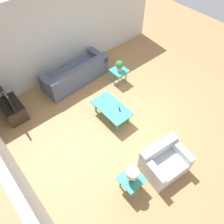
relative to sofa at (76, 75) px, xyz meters
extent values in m
plane|color=#A87A4C|center=(-2.33, -0.17, -0.29)|extent=(14.00, 14.00, 0.00)
cube|color=silver|center=(-2.33, 2.89, 1.06)|extent=(7.20, 0.12, 2.70)
cube|color=silver|center=(0.73, -0.17, 1.06)|extent=(0.12, 7.20, 2.70)
cube|color=#4C566B|center=(0.05, 0.00, -0.08)|extent=(0.97, 2.22, 0.42)
cube|color=#4C566B|center=(-0.28, -0.02, 0.30)|extent=(0.33, 2.18, 0.32)
cube|color=#4C566B|center=(0.10, -0.98, 0.24)|extent=(0.85, 0.25, 0.21)
cube|color=#4C566B|center=(-0.01, 0.99, 0.24)|extent=(0.85, 0.25, 0.21)
cube|color=silver|center=(-3.94, 0.20, -0.08)|extent=(0.88, 1.08, 0.41)
cube|color=silver|center=(-3.66, 0.16, 0.29)|extent=(0.31, 1.01, 0.32)
cube|color=silver|center=(-3.89, 0.61, 0.23)|extent=(0.79, 0.25, 0.21)
cube|color=silver|center=(-3.99, -0.22, 0.23)|extent=(0.79, 0.25, 0.21)
cube|color=teal|center=(-1.92, 0.11, 0.14)|extent=(1.15, 0.63, 0.04)
cylinder|color=teal|center=(-2.39, -0.11, -0.08)|extent=(0.05, 0.05, 0.40)
cylinder|color=teal|center=(-1.45, -0.11, -0.08)|extent=(0.05, 0.05, 0.40)
cylinder|color=teal|center=(-2.39, 0.32, -0.08)|extent=(0.05, 0.05, 0.40)
cylinder|color=teal|center=(-1.45, 0.32, -0.08)|extent=(0.05, 0.05, 0.40)
cube|color=teal|center=(-0.91, -1.06, 0.18)|extent=(0.48, 0.48, 0.04)
cylinder|color=teal|center=(-1.08, -1.22, -0.06)|extent=(0.04, 0.04, 0.44)
cylinder|color=teal|center=(-0.75, -1.22, -0.06)|extent=(0.04, 0.04, 0.44)
cylinder|color=teal|center=(-1.08, -0.90, -0.06)|extent=(0.04, 0.04, 0.44)
cylinder|color=teal|center=(-0.75, -0.90, -0.06)|extent=(0.04, 0.04, 0.44)
cube|color=teal|center=(-3.75, 1.11, 0.18)|extent=(0.48, 0.48, 0.04)
cylinder|color=teal|center=(-3.91, 0.95, -0.06)|extent=(0.04, 0.04, 0.44)
cylinder|color=teal|center=(-3.59, 0.95, -0.06)|extent=(0.04, 0.04, 0.44)
cylinder|color=teal|center=(-3.91, 1.27, -0.06)|extent=(0.04, 0.04, 0.44)
cylinder|color=teal|center=(-3.59, 1.27, -0.06)|extent=(0.04, 0.04, 0.44)
cube|color=#38281E|center=(-0.05, 2.20, -0.03)|extent=(0.81, 0.51, 0.51)
cube|color=black|center=(-0.05, 2.20, 0.20)|extent=(0.83, 0.53, 0.04)
cube|color=black|center=(-0.05, 2.20, 0.23)|extent=(0.32, 0.16, 0.02)
cube|color=black|center=(-0.05, 2.21, 0.53)|extent=(0.95, 0.02, 0.61)
cube|color=black|center=(-0.05, 2.20, 0.53)|extent=(0.92, 0.04, 0.58)
cylinder|color=#B2ADA3|center=(-0.91, -1.06, 0.25)|extent=(0.15, 0.15, 0.12)
sphere|color=#2D7F38|center=(-0.91, -1.06, 0.42)|extent=(0.25, 0.25, 0.25)
cylinder|color=#333333|center=(-3.75, 1.11, 0.30)|extent=(0.13, 0.13, 0.21)
cylinder|color=beige|center=(-3.75, 1.11, 0.49)|extent=(0.27, 0.27, 0.16)
cube|color=black|center=(-2.13, 0.00, 0.17)|extent=(0.16, 0.12, 0.02)
camera|label=1|loc=(-4.90, 2.63, 4.68)|focal=35.00mm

